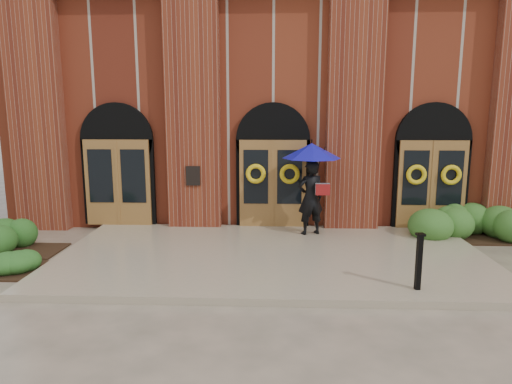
{
  "coord_description": "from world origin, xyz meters",
  "views": [
    {
      "loc": [
        0.04,
        -10.2,
        3.51
      ],
      "look_at": [
        -0.41,
        1.0,
        1.47
      ],
      "focal_mm": 32.0,
      "sensor_mm": 36.0,
      "label": 1
    }
  ],
  "objects_px": {
    "man_with_umbrella": "(311,171)",
    "hedge_wall_right": "(461,223)",
    "metal_post": "(419,260)",
    "hedge_wall_left": "(0,238)"
  },
  "relations": [
    {
      "from": "man_with_umbrella",
      "to": "metal_post",
      "type": "bearing_deg",
      "value": 94.53
    },
    {
      "from": "man_with_umbrella",
      "to": "hedge_wall_right",
      "type": "distance_m",
      "value": 4.43
    },
    {
      "from": "metal_post",
      "to": "hedge_wall_right",
      "type": "xyz_separation_m",
      "value": [
        2.44,
        4.13,
        -0.3
      ]
    },
    {
      "from": "man_with_umbrella",
      "to": "hedge_wall_right",
      "type": "xyz_separation_m",
      "value": [
        4.17,
        0.3,
        -1.46
      ]
    },
    {
      "from": "man_with_umbrella",
      "to": "metal_post",
      "type": "height_order",
      "value": "man_with_umbrella"
    },
    {
      "from": "man_with_umbrella",
      "to": "hedge_wall_left",
      "type": "height_order",
      "value": "man_with_umbrella"
    },
    {
      "from": "metal_post",
      "to": "hedge_wall_right",
      "type": "distance_m",
      "value": 4.81
    },
    {
      "from": "man_with_umbrella",
      "to": "hedge_wall_right",
      "type": "bearing_deg",
      "value": 164.39
    },
    {
      "from": "metal_post",
      "to": "hedge_wall_left",
      "type": "distance_m",
      "value": 9.86
    },
    {
      "from": "hedge_wall_right",
      "to": "metal_post",
      "type": "bearing_deg",
      "value": -120.58
    }
  ]
}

